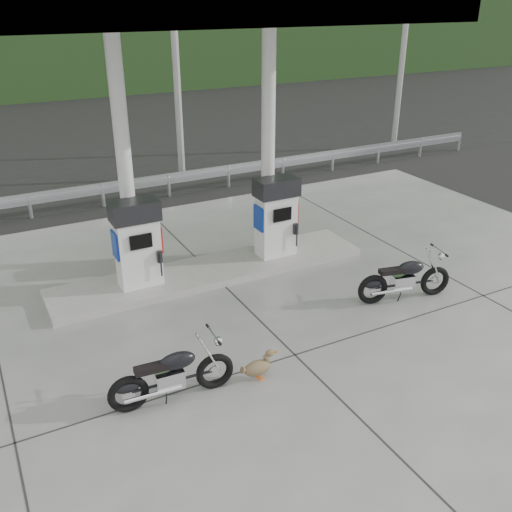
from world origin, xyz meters
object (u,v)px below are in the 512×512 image
gas_pump_left (137,244)px  duck (257,368)px  motorcycle_right (405,279)px  motorcycle_left (172,375)px  gas_pump_right (276,217)px

gas_pump_left → duck: gas_pump_left is taller
motorcycle_right → duck: 3.97m
motorcycle_right → duck: bearing=-153.3°
motorcycle_right → duck: (-3.84, -0.97, -0.24)m
motorcycle_right → gas_pump_left: bearing=160.9°
gas_pump_left → motorcycle_right: 5.39m
gas_pump_left → motorcycle_left: gas_pump_left is taller
gas_pump_left → duck: size_ratio=3.13×
motorcycle_left → motorcycle_right: bearing=12.3°
motorcycle_left → duck: motorcycle_left is taller
gas_pump_right → motorcycle_right: (1.36, -2.82, -0.61)m
gas_pump_right → duck: gas_pump_right is taller
gas_pump_right → duck: bearing=-123.3°
gas_pump_right → motorcycle_left: size_ratio=0.99×
gas_pump_right → motorcycle_left: 5.31m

